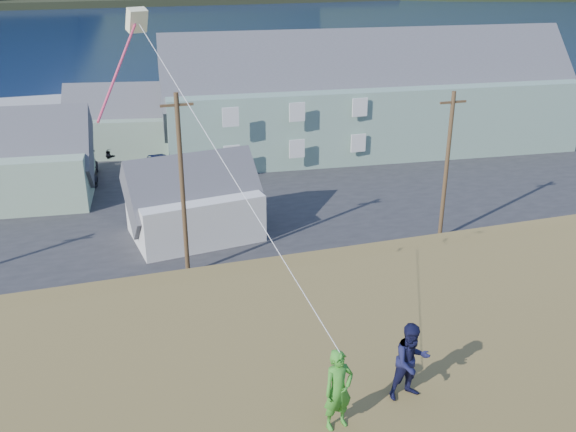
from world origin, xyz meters
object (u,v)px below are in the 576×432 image
object	(u,v)px
kite_flyer_green	(338,390)
kite_flyer_navy	(411,361)
wharf	(69,112)
shed_palegreen_near	(11,162)
shed_white	(194,201)
lodge	(369,95)
shed_palegreen_far	(129,121)

from	to	relation	value
kite_flyer_green	kite_flyer_navy	size ratio (longest dim) A/B	0.99
wharf	kite_flyer_navy	distance (m)	59.94
shed_palegreen_near	shed_white	distance (m)	14.24
lodge	kite_flyer_navy	distance (m)	42.57
shed_white	kite_flyer_navy	world-z (taller)	kite_flyer_navy
shed_palegreen_far	kite_flyer_green	size ratio (longest dim) A/B	6.43
lodge	shed_white	bearing A→B (deg)	-135.91
lodge	shed_white	xyz separation A→B (m)	(-17.33, -13.77, -2.30)
shed_white	kite_flyer_navy	distance (m)	25.85
lodge	kite_flyer_navy	bearing A→B (deg)	-107.68
kite_flyer_navy	lodge	bearing A→B (deg)	63.25
shed_palegreen_far	kite_flyer_navy	xyz separation A→B (m)	(2.72, -44.28, 5.42)
shed_palegreen_near	kite_flyer_navy	bearing A→B (deg)	-65.68
wharf	shed_white	size ratio (longest dim) A/B	3.19
wharf	lodge	bearing A→B (deg)	-39.09
shed_palegreen_far	kite_flyer_green	distance (m)	45.02
shed_palegreen_near	kite_flyer_navy	world-z (taller)	kite_flyer_navy
lodge	kite_flyer_green	distance (m)	43.67
wharf	kite_flyer_green	world-z (taller)	kite_flyer_green
wharf	shed_palegreen_near	size ratio (longest dim) A/B	2.32
kite_flyer_green	kite_flyer_navy	world-z (taller)	kite_flyer_navy
shed_palegreen_far	kite_flyer_navy	distance (m)	44.69
shed_palegreen_near	kite_flyer_navy	size ratio (longest dim) A/B	6.33
wharf	shed_white	bearing A→B (deg)	-77.86
lodge	shed_palegreen_near	distance (m)	28.34
lodge	shed_palegreen_far	bearing A→B (deg)	170.38
shed_palegreen_near	shed_palegreen_far	distance (m)	12.82
wharf	kite_flyer_green	size ratio (longest dim) A/B	14.80
wharf	lodge	xyz separation A→B (m)	(24.58, -19.97, 4.19)
wharf	shed_white	distance (m)	34.56
shed_white	wharf	bearing A→B (deg)	95.16
shed_palegreen_far	kite_flyer_navy	bearing A→B (deg)	-75.00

